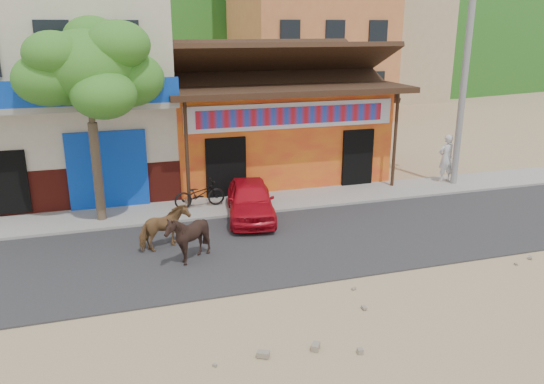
% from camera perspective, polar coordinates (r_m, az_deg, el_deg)
% --- Properties ---
extents(ground, '(120.00, 120.00, 0.00)m').
position_cam_1_polar(ground, '(12.64, 3.87, -9.99)').
color(ground, '#9E825B').
rests_on(ground, ground).
extents(road, '(60.00, 5.00, 0.04)m').
position_cam_1_polar(road, '(14.77, 0.40, -5.69)').
color(road, '#28282B').
rests_on(road, ground).
extents(sidewalk, '(60.00, 2.00, 0.12)m').
position_cam_1_polar(sidewalk, '(17.91, -2.97, -1.38)').
color(sidewalk, gray).
rests_on(sidewalk, ground).
extents(dance_club, '(8.00, 6.00, 3.60)m').
position_cam_1_polar(dance_club, '(21.72, -0.51, 6.73)').
color(dance_club, orange).
rests_on(dance_club, ground).
extents(cafe_building, '(7.00, 6.00, 7.00)m').
position_cam_1_polar(cafe_building, '(20.64, -21.22, 9.79)').
color(cafe_building, beige).
rests_on(cafe_building, ground).
extents(apartment_front, '(9.00, 9.00, 12.00)m').
position_cam_1_polar(apartment_front, '(36.87, 3.88, 17.60)').
color(apartment_front, '#CC723F').
rests_on(apartment_front, ground).
extents(apartment_rear, '(8.00, 8.00, 10.00)m').
position_cam_1_polar(apartment_rear, '(46.11, 11.99, 15.97)').
color(apartment_rear, tan).
rests_on(apartment_rear, ground).
extents(tree, '(3.00, 3.00, 6.00)m').
position_cam_1_polar(tree, '(16.49, -18.77, 7.08)').
color(tree, '#2D721E').
rests_on(tree, sidewalk).
extents(utility_pole, '(0.24, 0.24, 8.00)m').
position_cam_1_polar(utility_pole, '(20.62, 20.01, 11.65)').
color(utility_pole, gray).
rests_on(utility_pole, sidewalk).
extents(cow_tan, '(1.52, 1.19, 1.17)m').
position_cam_1_polar(cow_tan, '(14.56, -11.51, -3.84)').
color(cow_tan, brown).
rests_on(cow_tan, road).
extents(cow_dark, '(1.28, 1.15, 1.34)m').
position_cam_1_polar(cow_dark, '(13.62, -9.03, -4.83)').
color(cow_dark, black).
rests_on(cow_dark, road).
extents(red_car, '(2.03, 3.68, 1.19)m').
position_cam_1_polar(red_car, '(16.60, -2.34, -0.81)').
color(red_car, red).
rests_on(red_car, road).
extents(scooter, '(1.74, 0.76, 0.89)m').
position_cam_1_polar(scooter, '(17.51, -7.79, -0.22)').
color(scooter, black).
rests_on(scooter, sidewalk).
extents(pedestrian, '(0.71, 0.50, 1.82)m').
position_cam_1_polar(pedestrian, '(21.23, 18.21, 3.48)').
color(pedestrian, silver).
rests_on(pedestrian, sidewalk).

